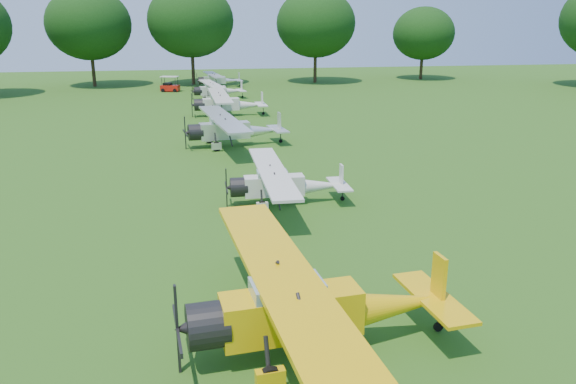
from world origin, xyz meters
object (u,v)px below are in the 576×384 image
object	(u,v)px
aircraft_6	(217,89)
golf_cart	(170,86)
aircraft_3	(283,182)
aircraft_4	(232,127)
aircraft_5	(226,102)
aircraft_7	(218,79)
aircraft_2	(312,304)

from	to	relation	value
aircraft_6	golf_cart	world-z (taller)	aircraft_6
aircraft_6	aircraft_3	bearing A→B (deg)	-96.89
aircraft_3	aircraft_6	distance (m)	37.07
aircraft_3	aircraft_4	bearing A→B (deg)	96.47
aircraft_4	aircraft_5	size ratio (longest dim) A/B	1.04
aircraft_3	aircraft_7	size ratio (longest dim) A/B	0.99
aircraft_5	golf_cart	xyz separation A→B (m)	(-5.54, 18.87, -0.63)
aircraft_7	aircraft_6	bearing A→B (deg)	-101.26
aircraft_3	aircraft_4	size ratio (longest dim) A/B	0.83
aircraft_2	aircraft_6	distance (m)	49.28
aircraft_2	aircraft_3	bearing A→B (deg)	78.61
aircraft_2	aircraft_7	distance (m)	60.08
aircraft_3	aircraft_7	xyz separation A→B (m)	(-0.57, 47.85, -0.00)
aircraft_7	golf_cart	world-z (taller)	aircraft_7
aircraft_7	golf_cart	distance (m)	6.82
aircraft_6	golf_cart	size ratio (longest dim) A/B	3.91
aircraft_2	aircraft_5	world-z (taller)	aircraft_2
aircraft_3	golf_cart	bearing A→B (deg)	98.66
aircraft_2	aircraft_3	world-z (taller)	aircraft_2
aircraft_4	golf_cart	bearing A→B (deg)	91.49
aircraft_2	golf_cart	distance (m)	56.94
aircraft_5	aircraft_6	bearing A→B (deg)	89.97
golf_cart	aircraft_2	bearing A→B (deg)	-69.30
aircraft_2	aircraft_7	xyz separation A→B (m)	(0.68, 60.08, -0.31)
aircraft_7	aircraft_3	bearing A→B (deg)	-97.02
aircraft_5	aircraft_6	xyz separation A→B (m)	(-0.31, 11.45, -0.17)
aircraft_4	golf_cart	size ratio (longest dim) A/B	4.71
golf_cart	aircraft_7	bearing A→B (deg)	45.25
aircraft_2	aircraft_4	xyz separation A→B (m)	(-0.13, 25.23, -0.09)
aircraft_5	aircraft_6	world-z (taller)	aircraft_5
aircraft_5	golf_cart	distance (m)	19.67
aircraft_6	aircraft_7	distance (m)	10.82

